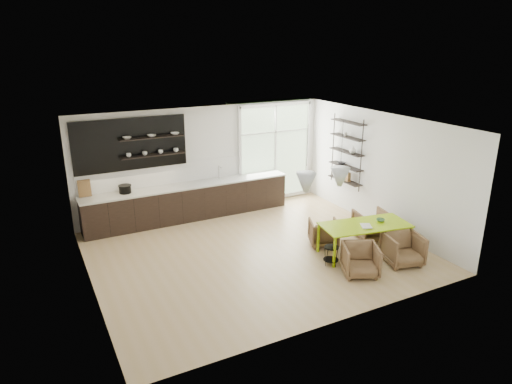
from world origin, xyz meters
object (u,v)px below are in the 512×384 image
Objects in this scene: dining_table at (365,226)px; armchair_back_left at (324,233)px; armchair_front_right at (403,249)px; wire_stool at (331,253)px; armchair_front_left at (360,260)px; armchair_back_right at (371,225)px.

armchair_back_left is at bearing 131.57° from dining_table.
dining_table reaches higher than armchair_front_right.
armchair_back_left reaches higher than wire_stool.
dining_table is 1.05m from armchair_front_left.
armchair_back_right is at bearing 91.50° from armchair_front_right.
armchair_front_right reaches higher than wire_stool.
dining_table is 1.02m from armchair_back_left.
armchair_front_right is at bearing 89.03° from armchair_back_right.
armchair_back_left is 1.58× the size of wire_stool.
armchair_front_right is (-0.30, -1.34, -0.00)m from armchair_back_right.
armchair_back_right is at bearing 48.92° from dining_table.
armchair_front_left is at bearing 54.47° from armchair_back_right.
wire_stool is at bearing 139.05° from armchair_front_left.
armchair_front_right is at bearing 23.90° from armchair_front_left.
armchair_back_left is 0.87× the size of armchair_back_right.
wire_stool is at bearing 168.63° from armchair_front_right.
armchair_back_left is 1.82m from armchair_front_right.
armchair_front_left is (-1.41, -1.30, -0.02)m from armchair_back_right.
dining_table is at bearing 71.88° from armchair_front_left.
armchair_back_left is at bearing 134.82° from armchair_front_right.
armchair_front_right is (0.42, -0.75, -0.32)m from dining_table.
dining_table is 2.92× the size of armchair_front_left.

